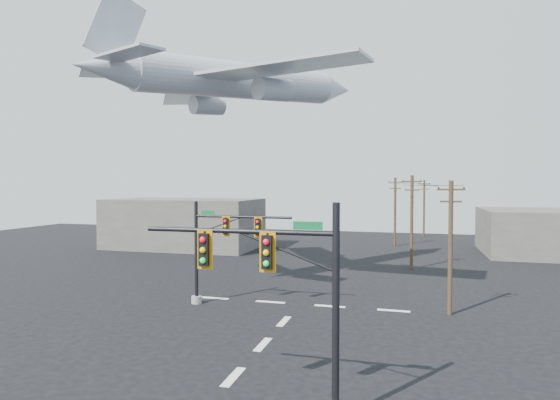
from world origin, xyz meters
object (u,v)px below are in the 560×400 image
(signal_mast_near, at_px, (291,302))
(utility_pole_d, at_px, (424,207))
(signal_mast_far, at_px, (216,249))
(utility_pole_c, at_px, (395,210))
(utility_pole_b, at_px, (412,220))
(utility_pole_a, at_px, (450,245))
(airliner, at_px, (241,81))

(signal_mast_near, relative_size, utility_pole_d, 0.86)
(signal_mast_far, xyz_separation_m, utility_pole_c, (10.39, 32.58, 0.90))
(signal_mast_far, bearing_deg, utility_pole_b, 53.59)
(utility_pole_b, bearing_deg, utility_pole_d, 100.10)
(signal_mast_near, distance_m, utility_pole_c, 45.47)
(utility_pole_a, distance_m, utility_pole_b, 15.27)
(utility_pole_a, relative_size, utility_pole_c, 0.93)
(signal_mast_near, height_order, signal_mast_far, signal_mast_near)
(signal_mast_near, xyz_separation_m, signal_mast_far, (-8.25, 12.83, -0.29))
(utility_pole_b, height_order, airliner, airliner)
(signal_mast_far, distance_m, utility_pole_a, 14.58)
(utility_pole_a, relative_size, utility_pole_d, 0.96)
(utility_pole_c, bearing_deg, signal_mast_near, -94.69)
(signal_mast_far, bearing_deg, airliner, 96.67)
(utility_pole_a, xyz_separation_m, utility_pole_b, (-2.16, 15.11, 0.31))
(utility_pole_c, xyz_separation_m, utility_pole_d, (3.85, 12.31, -0.12))
(signal_mast_far, height_order, utility_pole_b, utility_pole_b)
(utility_pole_c, xyz_separation_m, airliner, (-11.19, -25.68, 11.42))
(utility_pole_d, bearing_deg, airliner, -99.93)
(signal_mast_near, height_order, utility_pole_a, utility_pole_a)
(signal_mast_near, relative_size, signal_mast_far, 1.07)
(signal_mast_far, distance_m, utility_pole_c, 34.21)
(utility_pole_b, height_order, utility_pole_d, utility_pole_b)
(utility_pole_a, bearing_deg, airliner, 155.92)
(utility_pole_b, xyz_separation_m, utility_pole_c, (-1.94, 15.87, -0.00))
(signal_mast_far, relative_size, airliner, 0.29)
(utility_pole_a, bearing_deg, signal_mast_far, -178.66)
(utility_pole_a, height_order, utility_pole_b, utility_pole_b)
(utility_pole_c, height_order, utility_pole_d, utility_pole_c)
(utility_pole_a, height_order, utility_pole_c, utility_pole_c)
(utility_pole_c, bearing_deg, airliner, -115.55)
(utility_pole_a, height_order, airliner, airliner)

